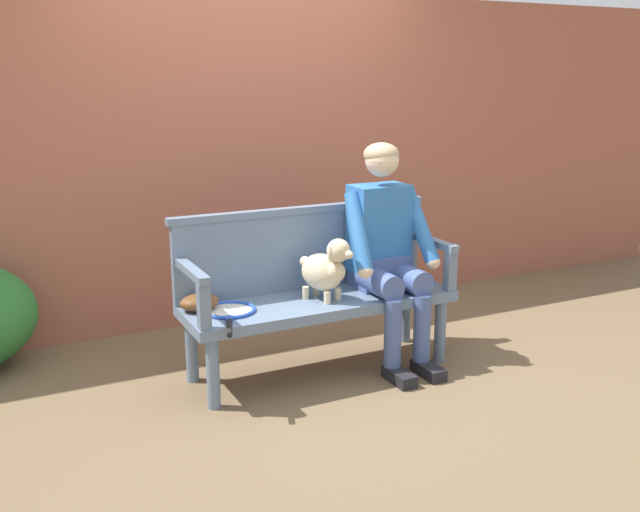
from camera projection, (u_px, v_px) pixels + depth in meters
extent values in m
plane|color=brown|center=(320.00, 370.00, 4.29)|extent=(40.00, 40.00, 0.00)
cube|color=#9E5642|center=(240.00, 158.00, 5.12)|extent=(8.00, 0.30, 2.25)
cube|color=slate|center=(320.00, 303.00, 4.19)|extent=(1.60, 0.50, 0.06)
cylinder|color=slate|center=(213.00, 373.00, 3.77)|extent=(0.07, 0.07, 0.39)
cylinder|color=slate|center=(440.00, 331.00, 4.39)|extent=(0.07, 0.07, 0.39)
cylinder|color=slate|center=(192.00, 349.00, 4.10)|extent=(0.07, 0.07, 0.39)
cylinder|color=slate|center=(405.00, 312.00, 4.72)|extent=(0.07, 0.07, 0.39)
cube|color=slate|center=(304.00, 251.00, 4.32)|extent=(1.60, 0.05, 0.46)
cube|color=slate|center=(303.00, 210.00, 4.26)|extent=(1.64, 0.06, 0.04)
cube|color=slate|center=(204.00, 307.00, 3.64)|extent=(0.06, 0.06, 0.24)
cube|color=slate|center=(191.00, 270.00, 3.79)|extent=(0.06, 0.50, 0.04)
cube|color=slate|center=(450.00, 271.00, 4.30)|extent=(0.06, 0.06, 0.24)
cube|color=slate|center=(430.00, 241.00, 4.45)|extent=(0.06, 0.50, 0.04)
cube|color=black|center=(399.00, 377.00, 4.12)|extent=(0.10, 0.24, 0.07)
cylinder|color=#475B93|center=(393.00, 333.00, 4.13)|extent=(0.10, 0.10, 0.40)
cylinder|color=#475B93|center=(379.00, 282.00, 4.21)|extent=(0.15, 0.32, 0.15)
cube|color=black|center=(428.00, 370.00, 4.21)|extent=(0.10, 0.24, 0.07)
cylinder|color=#475B93|center=(422.00, 328.00, 4.22)|extent=(0.10, 0.10, 0.40)
cylinder|color=#475B93|center=(408.00, 278.00, 4.29)|extent=(0.15, 0.32, 0.15)
cube|color=#475B93|center=(380.00, 270.00, 4.39)|extent=(0.32, 0.24, 0.20)
cube|color=#2D6BB2|center=(379.00, 228.00, 4.34)|extent=(0.34, 0.22, 0.52)
cylinder|color=#2D6BB2|center=(358.00, 232.00, 4.14)|extent=(0.14, 0.33, 0.45)
sphere|color=beige|center=(365.00, 271.00, 4.07)|extent=(0.09, 0.09, 0.09)
cylinder|color=#2D6BB2|center=(420.00, 225.00, 4.32)|extent=(0.14, 0.33, 0.45)
sphere|color=beige|center=(433.00, 262.00, 4.27)|extent=(0.09, 0.09, 0.09)
sphere|color=beige|center=(382.00, 160.00, 4.22)|extent=(0.20, 0.20, 0.20)
ellipsoid|color=tan|center=(381.00, 155.00, 4.22)|extent=(0.21, 0.21, 0.14)
cylinder|color=beige|center=(327.00, 298.00, 4.07)|extent=(0.04, 0.04, 0.07)
cylinder|color=beige|center=(338.00, 294.00, 4.14)|extent=(0.04, 0.04, 0.07)
cylinder|color=beige|center=(306.00, 293.00, 4.16)|extent=(0.04, 0.04, 0.07)
cylinder|color=beige|center=(316.00, 289.00, 4.24)|extent=(0.04, 0.04, 0.07)
ellipsoid|color=beige|center=(322.00, 272.00, 4.12)|extent=(0.27, 0.31, 0.21)
sphere|color=beige|center=(335.00, 272.00, 4.06)|extent=(0.12, 0.12, 0.12)
sphere|color=beige|center=(338.00, 250.00, 4.01)|extent=(0.13, 0.13, 0.13)
ellipsoid|color=beige|center=(347.00, 254.00, 3.98)|extent=(0.08, 0.09, 0.05)
ellipsoid|color=beige|center=(331.00, 254.00, 3.98)|extent=(0.05, 0.05, 0.10)
ellipsoid|color=beige|center=(343.00, 250.00, 4.06)|extent=(0.05, 0.05, 0.10)
sphere|color=beige|center=(305.00, 261.00, 4.19)|extent=(0.06, 0.06, 0.06)
torus|color=blue|center=(229.00, 310.00, 3.95)|extent=(0.37, 0.37, 0.02)
cylinder|color=silver|center=(229.00, 311.00, 3.95)|extent=(0.25, 0.25, 0.00)
cube|color=blue|center=(229.00, 319.00, 3.79)|extent=(0.06, 0.08, 0.02)
cylinder|color=black|center=(230.00, 328.00, 3.65)|extent=(0.10, 0.22, 0.03)
ellipsoid|color=brown|center=(200.00, 302.00, 3.96)|extent=(0.24, 0.19, 0.09)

